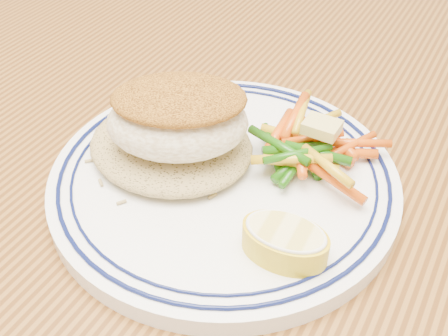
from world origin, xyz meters
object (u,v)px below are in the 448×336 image
rice_pilaf (171,142)px  lemon_wedge (285,241)px  plate (224,179)px  vegetable_pile (309,147)px  dining_table (229,232)px  fish_fillet (178,117)px

rice_pilaf → lemon_wedge: (0.12, -0.05, 0.00)m
plate → vegetable_pile: (0.05, 0.04, 0.02)m
dining_table → vegetable_pile: (0.07, 0.00, 0.13)m
dining_table → rice_pilaf: size_ratio=11.68×
lemon_wedge → dining_table: bearing=133.9°
vegetable_pile → plate: bearing=-138.5°
rice_pilaf → vegetable_pile: (0.09, 0.04, 0.00)m
dining_table → lemon_wedge: size_ratio=25.76×
fish_fillet → vegetable_pile: bearing=31.4°
rice_pilaf → vegetable_pile: vegetable_pile is taller
vegetable_pile → lemon_wedge: (0.02, -0.09, -0.00)m
plate → fish_fillet: bearing=-168.3°
plate → vegetable_pile: 0.07m
rice_pilaf → plate: bearing=0.9°
plate → fish_fillet: size_ratio=2.09×
rice_pilaf → vegetable_pile: size_ratio=1.25×
fish_fillet → plate: bearing=11.7°
plate → rice_pilaf: rice_pilaf is taller
plate → lemon_wedge: size_ratio=4.46×
fish_fillet → vegetable_pile: size_ratio=1.20×
rice_pilaf → fish_fillet: (0.01, -0.01, 0.03)m
dining_table → vegetable_pile: size_ratio=14.56×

